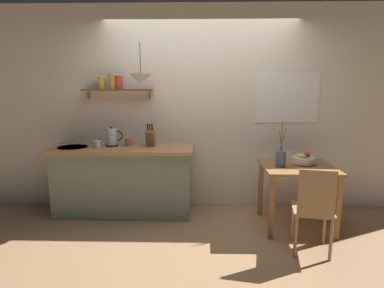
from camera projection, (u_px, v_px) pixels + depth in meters
name	position (u px, v px, depth m)	size (l,w,h in m)	color
ground_plane	(200.00, 224.00, 3.97)	(14.00, 14.00, 0.00)	#A87F56
back_wall	(215.00, 109.00, 4.35)	(6.80, 0.11, 2.70)	silver
kitchen_counter	(123.00, 180.00, 4.22)	(1.83, 0.63, 0.90)	gray
wall_shelf	(114.00, 86.00, 4.17)	(0.91, 0.20, 0.33)	brown
dining_table	(297.00, 177.00, 3.79)	(0.82, 0.76, 0.75)	#9E6B3D
dining_chair_near	(314.00, 207.00, 3.18)	(0.46, 0.47, 0.91)	tan
fruit_bowl	(304.00, 160.00, 3.83)	(0.25, 0.25, 0.14)	silver
twig_vase	(281.00, 158.00, 3.71)	(0.11, 0.11, 0.50)	#475675
electric_kettle	(112.00, 137.00, 4.16)	(0.25, 0.15, 0.25)	black
knife_block	(150.00, 137.00, 4.15)	(0.11, 0.17, 0.30)	brown
coffee_mug_by_sink	(97.00, 144.00, 4.06)	(0.13, 0.09, 0.09)	white
coffee_mug_spare	(128.00, 142.00, 4.18)	(0.13, 0.09, 0.10)	#C6664C
pendant_lamp	(141.00, 79.00, 3.89)	(0.27, 0.27, 0.49)	black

